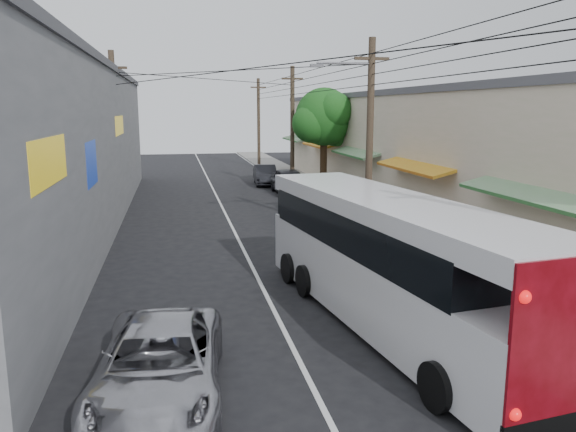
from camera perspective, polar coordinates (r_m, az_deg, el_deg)
name	(u,v)px	position (r m, az deg, el deg)	size (l,w,h in m)	color
ground	(331,424)	(10.22, 4.37, -20.30)	(120.00, 120.00, 0.00)	black
sidewalk	(347,208)	(30.23, 5.97, 0.82)	(3.00, 80.00, 0.12)	slate
building_right	(412,147)	(33.31, 12.48, 6.91)	(7.09, 40.00, 6.25)	beige
building_left	(33,147)	(27.13, -24.45, 6.43)	(7.20, 36.00, 7.25)	gray
utility_poles	(284,132)	(29.29, -0.45, 8.57)	(11.80, 45.28, 8.00)	#473828
street_tree	(325,119)	(35.66, 3.78, 9.83)	(4.40, 4.00, 6.60)	#3F2B19
coach_bus	(388,260)	(13.94, 10.08, -4.41)	(3.75, 11.28, 3.20)	white
jeepney	(160,365)	(10.85, -12.92, -14.51)	(2.26, 4.90, 1.36)	#B1B0B7
parked_suv	(327,202)	(26.80, 3.97, 1.45)	(2.59, 6.37, 1.85)	#A3A3AB
parked_car_mid	(289,181)	(35.40, 0.15, 3.55)	(1.89, 4.69, 1.60)	#25252A
parked_car_far	(265,175)	(39.83, -2.33, 4.20)	(1.47, 4.21, 1.39)	black
pedestrian_near	(447,229)	(21.87, 15.83, -1.27)	(0.53, 0.35, 1.46)	#D26F98
pedestrian_far	(385,205)	(25.71, 9.85, 1.10)	(0.86, 0.67, 1.78)	#899AC7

